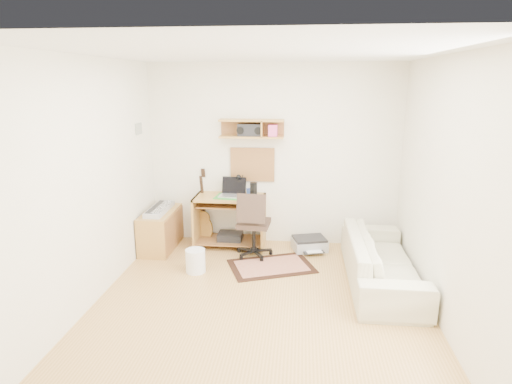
# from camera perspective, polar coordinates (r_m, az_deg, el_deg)

# --- Properties ---
(floor) EXTENTS (3.60, 4.00, 0.01)m
(floor) POSITION_cam_1_polar(r_m,az_deg,el_deg) (4.80, 0.48, -14.95)
(floor) COLOR tan
(floor) RESTS_ON ground
(ceiling) EXTENTS (3.60, 4.00, 0.01)m
(ceiling) POSITION_cam_1_polar(r_m,az_deg,el_deg) (4.19, 0.56, 17.94)
(ceiling) COLOR white
(ceiling) RESTS_ON ground
(back_wall) EXTENTS (3.60, 0.01, 2.60)m
(back_wall) POSITION_cam_1_polar(r_m,az_deg,el_deg) (6.27, 2.29, 4.79)
(back_wall) COLOR white
(back_wall) RESTS_ON ground
(left_wall) EXTENTS (0.01, 4.00, 2.60)m
(left_wall) POSITION_cam_1_polar(r_m,az_deg,el_deg) (4.82, -21.35, 0.87)
(left_wall) COLOR white
(left_wall) RESTS_ON ground
(right_wall) EXTENTS (0.01, 4.00, 2.60)m
(right_wall) POSITION_cam_1_polar(r_m,az_deg,el_deg) (4.51, 23.97, -0.27)
(right_wall) COLOR white
(right_wall) RESTS_ON ground
(wall_shelf) EXTENTS (0.90, 0.25, 0.26)m
(wall_shelf) POSITION_cam_1_polar(r_m,az_deg,el_deg) (6.11, -0.59, 8.34)
(wall_shelf) COLOR #BC8A42
(wall_shelf) RESTS_ON back_wall
(cork_board) EXTENTS (0.64, 0.03, 0.49)m
(cork_board) POSITION_cam_1_polar(r_m,az_deg,el_deg) (6.29, -0.47, 3.64)
(cork_board) COLOR tan
(cork_board) RESTS_ON back_wall
(wall_photo) EXTENTS (0.02, 0.20, 0.15)m
(wall_photo) POSITION_cam_1_polar(r_m,az_deg,el_deg) (6.10, -15.18, 8.03)
(wall_photo) COLOR #4C8CBF
(wall_photo) RESTS_ON left_wall
(desk) EXTENTS (1.00, 0.55, 0.75)m
(desk) POSITION_cam_1_polar(r_m,az_deg,el_deg) (6.29, -3.43, -3.89)
(desk) COLOR #BC8A42
(desk) RESTS_ON floor
(laptop) EXTENTS (0.39, 0.39, 0.27)m
(laptop) POSITION_cam_1_polar(r_m,az_deg,el_deg) (6.12, -3.18, 0.57)
(laptop) COLOR silver
(laptop) RESTS_ON desk
(speaker) EXTENTS (0.10, 0.10, 0.23)m
(speaker) POSITION_cam_1_polar(r_m,az_deg,el_deg) (6.06, -0.32, 0.23)
(speaker) COLOR black
(speaker) RESTS_ON desk
(desk_lamp) EXTENTS (0.10, 0.10, 0.30)m
(desk_lamp) POSITION_cam_1_polar(r_m,az_deg,el_deg) (6.25, -1.78, 1.02)
(desk_lamp) COLOR black
(desk_lamp) RESTS_ON desk
(pencil_cup) EXTENTS (0.07, 0.07, 0.10)m
(pencil_cup) POSITION_cam_1_polar(r_m,az_deg,el_deg) (6.23, -0.96, 0.03)
(pencil_cup) COLOR #324998
(pencil_cup) RESTS_ON desk
(boombox) EXTENTS (0.33, 0.15, 0.17)m
(boombox) POSITION_cam_1_polar(r_m,az_deg,el_deg) (6.11, -0.82, 8.15)
(boombox) COLOR black
(boombox) RESTS_ON wall_shelf
(rug) EXTENTS (1.23, 1.03, 0.01)m
(rug) POSITION_cam_1_polar(r_m,az_deg,el_deg) (5.73, 2.04, -9.69)
(rug) COLOR tan
(rug) RESTS_ON floor
(task_chair) EXTENTS (0.51, 0.51, 0.94)m
(task_chair) POSITION_cam_1_polar(r_m,az_deg,el_deg) (5.90, -0.29, -4.15)
(task_chair) COLOR #36281F
(task_chair) RESTS_ON floor
(cabinet) EXTENTS (0.40, 0.90, 0.55)m
(cabinet) POSITION_cam_1_polar(r_m,az_deg,el_deg) (6.39, -12.42, -4.85)
(cabinet) COLOR #BC8A42
(cabinet) RESTS_ON floor
(music_keyboard) EXTENTS (0.23, 0.74, 0.06)m
(music_keyboard) POSITION_cam_1_polar(r_m,az_deg,el_deg) (6.30, -12.57, -2.21)
(music_keyboard) COLOR #B2B5BA
(music_keyboard) RESTS_ON cabinet
(guitar) EXTENTS (0.31, 0.22, 1.10)m
(guitar) POSITION_cam_1_polar(r_m,az_deg,el_deg) (6.44, -7.06, -1.86)
(guitar) COLOR #B78238
(guitar) RESTS_ON floor
(waste_basket) EXTENTS (0.27, 0.27, 0.30)m
(waste_basket) POSITION_cam_1_polar(r_m,az_deg,el_deg) (5.58, -7.96, -8.95)
(waste_basket) COLOR white
(waste_basket) RESTS_ON floor
(printer) EXTENTS (0.54, 0.47, 0.17)m
(printer) POSITION_cam_1_polar(r_m,az_deg,el_deg) (6.28, 7.02, -6.81)
(printer) COLOR #A5A8AA
(printer) RESTS_ON floor
(sofa) EXTENTS (0.57, 1.96, 0.76)m
(sofa) POSITION_cam_1_polar(r_m,az_deg,el_deg) (5.38, 16.23, -7.62)
(sofa) COLOR beige
(sofa) RESTS_ON floor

